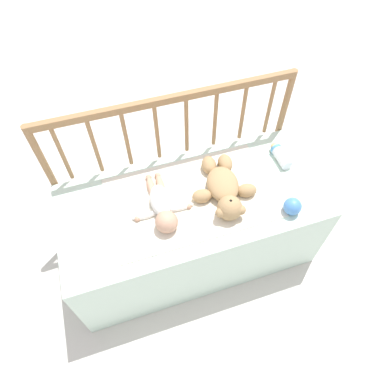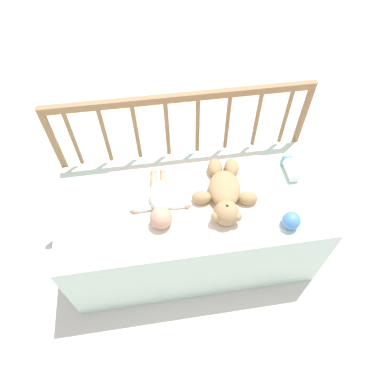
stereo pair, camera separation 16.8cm
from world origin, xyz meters
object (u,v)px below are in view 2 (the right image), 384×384
object	(u,v)px
teddy_bear	(225,192)
baby	(160,202)
toy_ball	(291,220)
baby_bottle	(290,167)

from	to	relation	value
teddy_bear	baby	xyz separation A→B (m)	(-0.32, -0.00, -0.01)
toy_ball	teddy_bear	bearing A→B (deg)	143.68
teddy_bear	baby	bearing A→B (deg)	-179.21
teddy_bear	toy_ball	bearing A→B (deg)	-36.32
baby	toy_ball	world-z (taller)	baby
baby	toy_ball	distance (m)	0.63
teddy_bear	toy_ball	size ratio (longest dim) A/B	4.85
baby	baby_bottle	bearing A→B (deg)	10.70
toy_ball	baby	bearing A→B (deg)	161.63
toy_ball	baby_bottle	world-z (taller)	toy_ball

